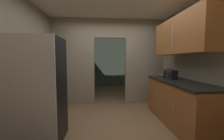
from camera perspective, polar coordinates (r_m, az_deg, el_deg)
ground at (r=3.14m, az=0.71°, el=-21.74°), size 20.00×20.00×0.00m
kitchen_overhead_slab at (r=3.54m, az=-0.07°, el=25.32°), size 3.88×7.21×0.06m
kitchen_partition at (r=4.43m, az=-1.39°, el=4.42°), size 3.48×0.12×2.62m
adjoining_room_shell at (r=6.49m, az=-2.38°, el=3.63°), size 3.48×3.08×2.62m
kitchen_flank_left at (r=2.81m, az=-37.46°, el=2.04°), size 0.10×4.11×2.62m
kitchen_flank_right at (r=3.14m, az=36.28°, el=2.22°), size 0.10×4.11×2.62m
refrigerator at (r=2.67m, az=-28.41°, el=-7.25°), size 0.85×0.73×1.74m
lower_cabinet_run at (r=3.41m, az=25.29°, el=-11.69°), size 0.68×1.99×0.93m
upper_cabinet_counterside at (r=3.32m, az=26.07°, el=12.39°), size 0.36×1.79×0.76m
boombox at (r=3.58m, az=22.44°, el=-1.62°), size 0.15×0.40×0.23m
book_stack at (r=3.88m, az=20.17°, el=-2.18°), size 0.14×0.14×0.06m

